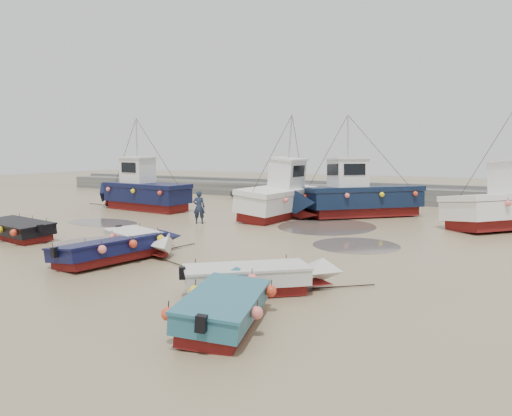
{
  "coord_description": "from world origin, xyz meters",
  "views": [
    {
      "loc": [
        12.39,
        -16.86,
        4.23
      ],
      "look_at": [
        1.17,
        3.84,
        1.4
      ],
      "focal_mm": 35.0,
      "sensor_mm": 36.0,
      "label": 1
    }
  ],
  "objects_px": {
    "dinghy_4": "(14,227)",
    "dinghy_5": "(140,239)",
    "cabin_boat_2": "(353,196)",
    "dinghy_3": "(259,275)",
    "dinghy_2": "(226,300)",
    "person": "(199,224)",
    "dinghy_1": "(118,246)",
    "cabin_boat_0": "(141,190)",
    "cabin_boat_1": "(282,195)"
  },
  "relations": [
    {
      "from": "dinghy_4",
      "to": "cabin_boat_1",
      "type": "relative_size",
      "value": 0.68
    },
    {
      "from": "dinghy_3",
      "to": "person",
      "type": "bearing_deg",
      "value": -178.23
    },
    {
      "from": "cabin_boat_1",
      "to": "dinghy_4",
      "type": "bearing_deg",
      "value": -118.94
    },
    {
      "from": "dinghy_3",
      "to": "cabin_boat_0",
      "type": "xyz_separation_m",
      "value": [
        -16.68,
        13.85,
        0.81
      ]
    },
    {
      "from": "dinghy_3",
      "to": "dinghy_4",
      "type": "relative_size",
      "value": 0.75
    },
    {
      "from": "dinghy_2",
      "to": "cabin_boat_0",
      "type": "relative_size",
      "value": 0.58
    },
    {
      "from": "dinghy_5",
      "to": "dinghy_1",
      "type": "bearing_deg",
      "value": 32.1
    },
    {
      "from": "dinghy_2",
      "to": "cabin_boat_2",
      "type": "distance_m",
      "value": 20.03
    },
    {
      "from": "dinghy_5",
      "to": "cabin_boat_2",
      "type": "height_order",
      "value": "cabin_boat_2"
    },
    {
      "from": "dinghy_1",
      "to": "cabin_boat_2",
      "type": "distance_m",
      "value": 16.5
    },
    {
      "from": "dinghy_5",
      "to": "cabin_boat_1",
      "type": "relative_size",
      "value": 0.54
    },
    {
      "from": "dinghy_2",
      "to": "person",
      "type": "height_order",
      "value": "dinghy_2"
    },
    {
      "from": "dinghy_4",
      "to": "dinghy_5",
      "type": "height_order",
      "value": "same"
    },
    {
      "from": "dinghy_4",
      "to": "cabin_boat_2",
      "type": "relative_size",
      "value": 0.78
    },
    {
      "from": "dinghy_2",
      "to": "dinghy_5",
      "type": "height_order",
      "value": "same"
    },
    {
      "from": "person",
      "to": "dinghy_3",
      "type": "bearing_deg",
      "value": 103.89
    },
    {
      "from": "dinghy_5",
      "to": "cabin_boat_1",
      "type": "height_order",
      "value": "cabin_boat_1"
    },
    {
      "from": "dinghy_3",
      "to": "cabin_boat_0",
      "type": "height_order",
      "value": "cabin_boat_0"
    },
    {
      "from": "dinghy_2",
      "to": "person",
      "type": "xyz_separation_m",
      "value": [
        -9.86,
        12.96,
        -0.55
      ]
    },
    {
      "from": "dinghy_3",
      "to": "dinghy_5",
      "type": "relative_size",
      "value": 0.95
    },
    {
      "from": "person",
      "to": "dinghy_4",
      "type": "bearing_deg",
      "value": 29.25
    },
    {
      "from": "cabin_boat_2",
      "to": "dinghy_3",
      "type": "bearing_deg",
      "value": 144.55
    },
    {
      "from": "dinghy_2",
      "to": "dinghy_4",
      "type": "xyz_separation_m",
      "value": [
        -14.93,
        5.02,
        -0.02
      ]
    },
    {
      "from": "cabin_boat_1",
      "to": "cabin_boat_2",
      "type": "distance_m",
      "value": 4.45
    },
    {
      "from": "dinghy_1",
      "to": "dinghy_3",
      "type": "xyz_separation_m",
      "value": [
        6.7,
        -1.25,
        0.01
      ]
    },
    {
      "from": "dinghy_1",
      "to": "cabin_boat_0",
      "type": "distance_m",
      "value": 16.1
    },
    {
      "from": "dinghy_2",
      "to": "dinghy_5",
      "type": "distance_m",
      "value": 9.15
    },
    {
      "from": "dinghy_1",
      "to": "cabin_boat_2",
      "type": "bearing_deg",
      "value": 85.68
    },
    {
      "from": "dinghy_5",
      "to": "cabin_boat_0",
      "type": "height_order",
      "value": "cabin_boat_0"
    },
    {
      "from": "dinghy_1",
      "to": "dinghy_2",
      "type": "relative_size",
      "value": 1.18
    },
    {
      "from": "cabin_boat_0",
      "to": "cabin_boat_1",
      "type": "xyz_separation_m",
      "value": [
        10.27,
        1.07,
        -0.0
      ]
    },
    {
      "from": "cabin_boat_0",
      "to": "dinghy_1",
      "type": "bearing_deg",
      "value": -135.26
    },
    {
      "from": "dinghy_2",
      "to": "cabin_boat_2",
      "type": "relative_size",
      "value": 0.66
    },
    {
      "from": "dinghy_2",
      "to": "cabin_boat_1",
      "type": "distance_m",
      "value": 18.81
    },
    {
      "from": "dinghy_4",
      "to": "dinghy_3",
      "type": "bearing_deg",
      "value": -89.15
    },
    {
      "from": "dinghy_2",
      "to": "person",
      "type": "distance_m",
      "value": 16.3
    },
    {
      "from": "cabin_boat_1",
      "to": "cabin_boat_2",
      "type": "xyz_separation_m",
      "value": [
        3.82,
        2.29,
        -0.03
      ]
    },
    {
      "from": "dinghy_4",
      "to": "person",
      "type": "bearing_deg",
      "value": -22.06
    },
    {
      "from": "dinghy_5",
      "to": "person",
      "type": "relative_size",
      "value": 2.78
    },
    {
      "from": "dinghy_1",
      "to": "dinghy_5",
      "type": "height_order",
      "value": "same"
    },
    {
      "from": "dinghy_4",
      "to": "dinghy_5",
      "type": "relative_size",
      "value": 1.27
    },
    {
      "from": "cabin_boat_1",
      "to": "cabin_boat_0",
      "type": "bearing_deg",
      "value": -170.14
    },
    {
      "from": "cabin_boat_0",
      "to": "cabin_boat_2",
      "type": "bearing_deg",
      "value": -70.24
    },
    {
      "from": "dinghy_1",
      "to": "cabin_boat_1",
      "type": "relative_size",
      "value": 0.68
    },
    {
      "from": "cabin_boat_0",
      "to": "dinghy_2",
      "type": "bearing_deg",
      "value": -127.39
    },
    {
      "from": "dinghy_5",
      "to": "dinghy_2",
      "type": "bearing_deg",
      "value": 76.3
    },
    {
      "from": "cabin_boat_0",
      "to": "cabin_boat_1",
      "type": "height_order",
      "value": "same"
    },
    {
      "from": "dinghy_1",
      "to": "cabin_boat_2",
      "type": "relative_size",
      "value": 0.78
    },
    {
      "from": "dinghy_2",
      "to": "dinghy_3",
      "type": "distance_m",
      "value": 2.61
    },
    {
      "from": "cabin_boat_0",
      "to": "cabin_boat_1",
      "type": "distance_m",
      "value": 10.33
    }
  ]
}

